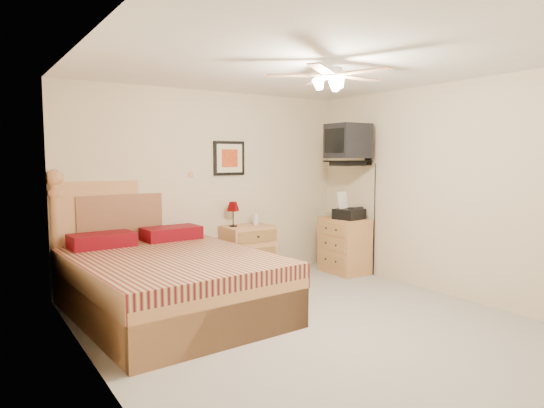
{
  "coord_description": "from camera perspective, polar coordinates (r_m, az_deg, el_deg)",
  "views": [
    {
      "loc": [
        -2.84,
        -3.58,
        1.63
      ],
      "look_at": [
        0.09,
        0.9,
        1.12
      ],
      "focal_mm": 32.0,
      "sensor_mm": 36.0,
      "label": 1
    }
  ],
  "objects": [
    {
      "name": "wall_tv",
      "position": [
        6.73,
        9.87,
        6.94
      ],
      "size": [
        0.56,
        0.46,
        0.58
      ],
      "primitive_type": null,
      "color": "black",
      "rests_on": "wall_right"
    },
    {
      "name": "ceiling_fan",
      "position": [
        4.47,
        6.97,
        14.83
      ],
      "size": [
        1.14,
        1.14,
        0.28
      ],
      "primitive_type": null,
      "color": "white",
      "rests_on": "ceiling"
    },
    {
      "name": "magazine_upper",
      "position": [
        7.04,
        6.68,
        -1.21
      ],
      "size": [
        0.2,
        0.26,
        0.02
      ],
      "primitive_type": "imported",
      "rotation": [
        0.0,
        0.0,
        -0.06
      ],
      "color": "gray",
      "rests_on": "magazine_lower"
    },
    {
      "name": "wall_right",
      "position": [
        6.03,
        20.27,
        1.53
      ],
      "size": [
        0.04,
        4.5,
        2.5
      ],
      "primitive_type": "cube",
      "color": "beige",
      "rests_on": "ground"
    },
    {
      "name": "wall_left",
      "position": [
        3.7,
        -19.9,
        -0.76
      ],
      "size": [
        0.04,
        4.5,
        2.5
      ],
      "primitive_type": "cube",
      "color": "beige",
      "rests_on": "ground"
    },
    {
      "name": "ceiling",
      "position": [
        4.65,
        5.34,
        16.24
      ],
      "size": [
        4.0,
        4.5,
        0.04
      ],
      "primitive_type": "cube",
      "color": "white",
      "rests_on": "ground"
    },
    {
      "name": "floor",
      "position": [
        4.85,
        5.07,
        -14.17
      ],
      "size": [
        4.5,
        4.5,
        0.0
      ],
      "primitive_type": "plane",
      "color": "#9C968D",
      "rests_on": "ground"
    },
    {
      "name": "framed_picture",
      "position": [
        6.59,
        -5.07,
        5.38
      ],
      "size": [
        0.46,
        0.04,
        0.46
      ],
      "primitive_type": "cube",
      "color": "black",
      "rests_on": "wall_back"
    },
    {
      "name": "lotion_bottle",
      "position": [
        6.62,
        -1.94,
        -1.57
      ],
      "size": [
        0.11,
        0.11,
        0.21
      ],
      "primitive_type": "imported",
      "rotation": [
        0.0,
        0.0,
        -0.41
      ],
      "color": "silver",
      "rests_on": "nightstand"
    },
    {
      "name": "table_lamp",
      "position": [
        6.48,
        -4.6,
        -1.19
      ],
      "size": [
        0.2,
        0.2,
        0.33
      ],
      "primitive_type": null,
      "rotation": [
        0.0,
        0.0,
        -0.12
      ],
      "color": "#550103",
      "rests_on": "nightstand"
    },
    {
      "name": "magazine_lower",
      "position": [
        7.05,
        6.7,
        -1.37
      ],
      "size": [
        0.24,
        0.29,
        0.02
      ],
      "primitive_type": "imported",
      "rotation": [
        0.0,
        0.0,
        0.24
      ],
      "color": "beige",
      "rests_on": "dresser"
    },
    {
      "name": "bed",
      "position": [
        5.11,
        -11.95,
        -4.51
      ],
      "size": [
        1.92,
        2.44,
        1.51
      ],
      "primitive_type": null,
      "rotation": [
        0.0,
        0.0,
        0.07
      ],
      "color": "tan",
      "rests_on": "ground"
    },
    {
      "name": "fax_machine",
      "position": [
        6.77,
        9.06,
        -0.19
      ],
      "size": [
        0.42,
        0.44,
        0.37
      ],
      "primitive_type": null,
      "rotation": [
        0.0,
        0.0,
        0.2
      ],
      "color": "black",
      "rests_on": "dresser"
    },
    {
      "name": "dresser",
      "position": [
        6.96,
        8.51,
        -4.82
      ],
      "size": [
        0.47,
        0.67,
        0.78
      ],
      "primitive_type": "cube",
      "rotation": [
        0.0,
        0.0,
        -0.02
      ],
      "color": "#BD743C",
      "rests_on": "ground"
    },
    {
      "name": "nightstand",
      "position": [
        6.59,
        -2.84,
        -5.66
      ],
      "size": [
        0.66,
        0.5,
        0.71
      ],
      "primitive_type": "cube",
      "rotation": [
        0.0,
        0.0,
        0.01
      ],
      "color": "tan",
      "rests_on": "ground"
    },
    {
      "name": "wall_back",
      "position": [
        6.5,
        -7.23,
        2.09
      ],
      "size": [
        4.0,
        0.04,
        2.5
      ],
      "primitive_type": "cube",
      "color": "beige",
      "rests_on": "ground"
    }
  ]
}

